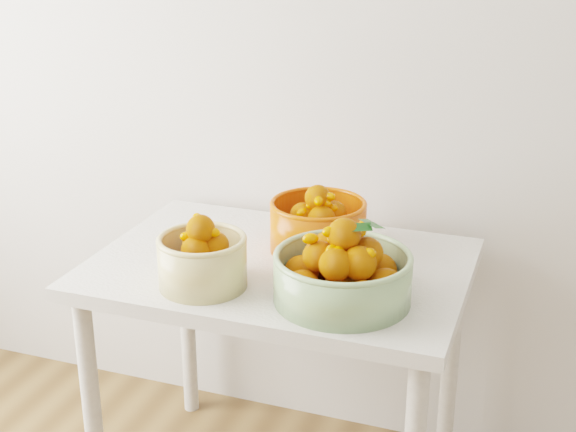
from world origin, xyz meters
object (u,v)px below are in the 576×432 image
(bowl_green, at_px, (343,273))
(bowl_orange, at_px, (318,225))
(table, at_px, (280,294))
(bowl_cream, at_px, (202,259))

(bowl_green, relative_size, bowl_orange, 1.24)
(table, bearing_deg, bowl_orange, 57.52)
(bowl_cream, xyz_separation_m, bowl_green, (0.35, 0.04, 0.00))
(bowl_green, bearing_deg, table, 143.63)
(table, relative_size, bowl_green, 2.28)
(table, relative_size, bowl_cream, 3.65)
(bowl_orange, bearing_deg, bowl_green, -61.32)
(table, bearing_deg, bowl_cream, -123.06)
(bowl_cream, relative_size, bowl_orange, 0.77)
(table, distance_m, bowl_green, 0.32)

